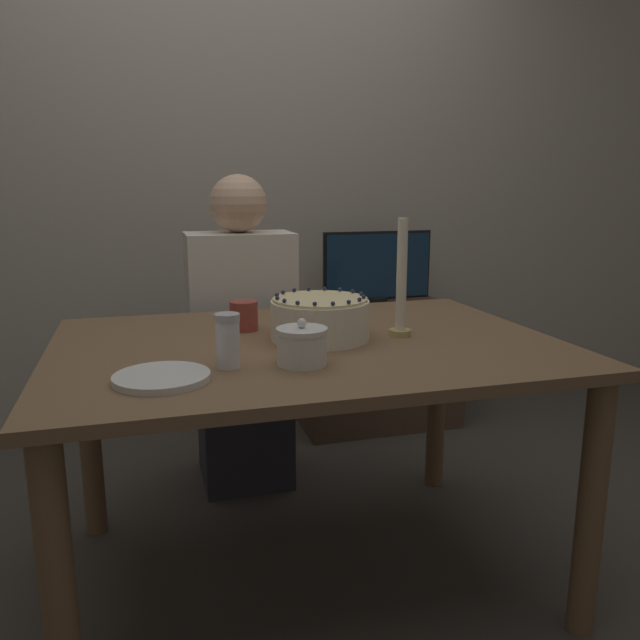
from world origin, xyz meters
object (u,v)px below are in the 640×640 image
Objects in this scene: cake at (320,319)px; candle at (401,287)px; sugar_bowl at (302,346)px; person_man_blue_shirt at (242,352)px; sugar_shaker at (228,340)px; tv_monitor at (377,268)px.

candle is (0.24, -0.02, 0.08)m from cake.
candle is (0.35, 0.21, 0.10)m from sugar_bowl.
sugar_shaker is at bearing 79.19° from person_man_blue_shirt.
cake reaches higher than sugar_bowl.
cake is 2.11× the size of sugar_shaker.
cake is 2.23× the size of sugar_bowl.
tv_monitor is at bearing 71.92° from candle.
candle reaches higher than cake.
candle is at bearing -108.08° from tv_monitor.
sugar_bowl is at bearing -8.15° from sugar_shaker.
person_man_blue_shirt is (-0.01, 0.92, -0.26)m from sugar_bowl.
cake is at bearing 35.86° from sugar_shaker.
cake is at bearing 174.50° from candle.
tv_monitor is (0.90, 1.34, -0.03)m from sugar_shaker.
person_man_blue_shirt is at bearing 99.84° from cake.
sugar_bowl is at bearing 90.36° from person_man_blue_shirt.
sugar_bowl is 0.18m from sugar_shaker.
tv_monitor is at bearing -148.80° from person_man_blue_shirt.
sugar_bowl is 0.37× the size of candle.
cake is at bearing 99.84° from person_man_blue_shirt.
person_man_blue_shirt reaches higher than tv_monitor.
cake is 0.51× the size of tv_monitor.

